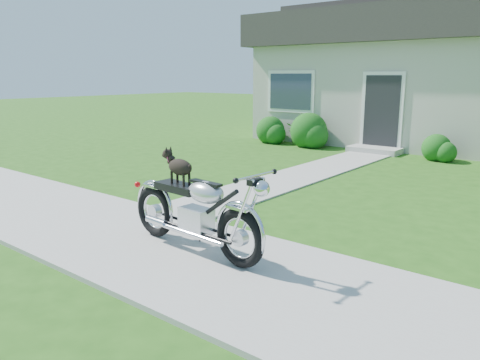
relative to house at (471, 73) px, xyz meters
name	(u,v)px	position (x,y,z in m)	size (l,w,h in m)	color
ground	(198,259)	(0.00, -11.99, -2.16)	(80.00, 80.00, 0.00)	#235114
sidewalk	(198,258)	(0.00, -11.99, -2.14)	(24.00, 2.20, 0.04)	#9E9B93
walkway	(307,173)	(-1.50, -6.99, -2.14)	(1.20, 8.00, 0.03)	#9E9B93
house	(471,73)	(0.00, 0.00, 0.00)	(12.60, 7.03, 4.50)	#BBB4A8
shrub_row	(401,141)	(-0.74, -3.49, -1.75)	(10.71, 1.10, 1.10)	#185115
potted_plant_left	(297,134)	(-3.97, -3.44, -1.82)	(0.60, 0.52, 0.67)	#295C18
motorcycle_with_dog	(195,209)	(-0.13, -11.88, -1.60)	(2.22, 0.60, 1.18)	black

